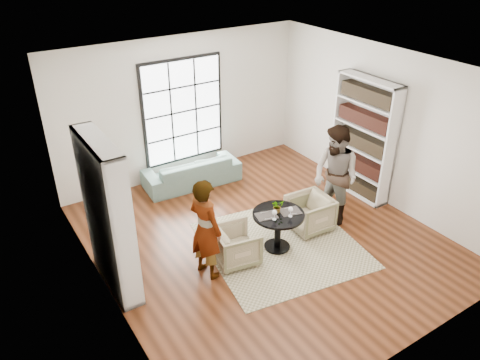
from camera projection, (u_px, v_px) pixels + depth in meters
ground at (264, 238)px, 8.26m from camera, size 6.00×6.00×0.00m
room_shell at (247, 163)px, 8.06m from camera, size 6.00×6.01×6.00m
rug at (281, 245)px, 8.08m from camera, size 2.83×2.83×0.01m
pedestal_table at (278, 223)px, 7.78m from camera, size 0.87×0.87×0.69m
sofa at (192, 171)px, 9.86m from camera, size 2.07×0.93×0.59m
armchair_left at (236, 245)px, 7.57m from camera, size 0.79×0.78×0.62m
armchair_right at (309, 213)px, 8.37m from camera, size 0.76×0.74×0.65m
person_left at (206, 229)px, 7.05m from camera, size 0.54×0.69×1.68m
person_right at (336, 176)px, 8.34m from camera, size 0.76×0.95×1.86m
placemat_left at (266, 216)px, 7.62m from camera, size 0.39×0.34×0.01m
placemat_right at (290, 211)px, 7.74m from camera, size 0.39×0.34×0.01m
cutlery_left at (266, 215)px, 7.62m from camera, size 0.19×0.25×0.01m
cutlery_right at (290, 211)px, 7.74m from camera, size 0.19×0.25×0.01m
wine_glass_left at (275, 213)px, 7.47m from camera, size 0.08×0.08×0.18m
wine_glass_right at (291, 210)px, 7.55m from camera, size 0.08×0.08×0.18m
flower_centerpiece at (277, 206)px, 7.69m from camera, size 0.20×0.17×0.22m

